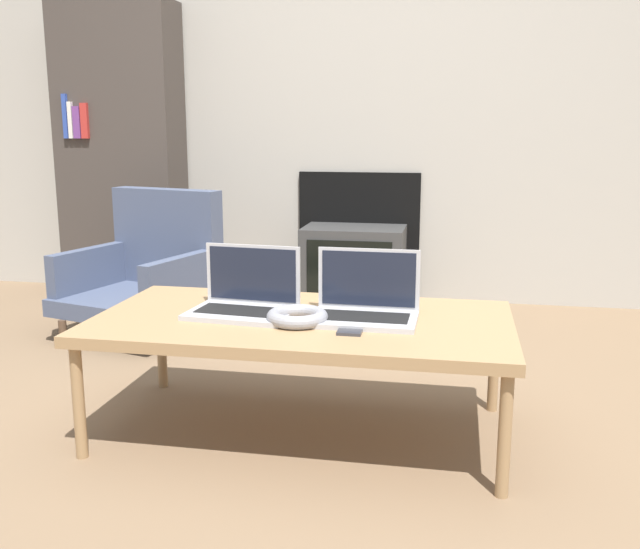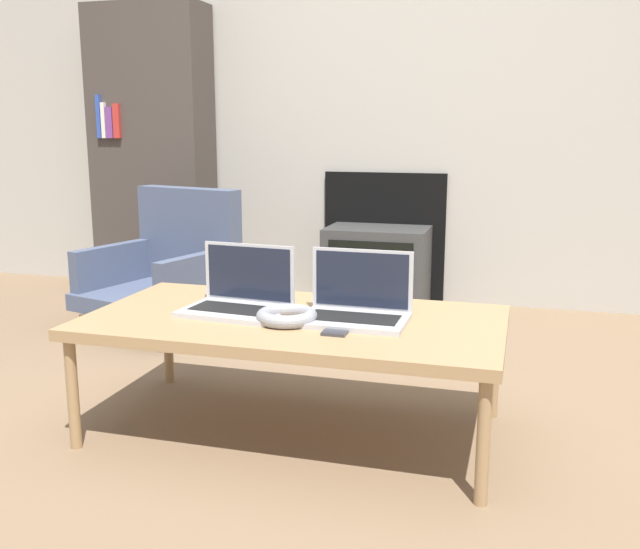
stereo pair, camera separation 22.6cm
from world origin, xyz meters
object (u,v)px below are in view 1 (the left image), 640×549
tv (354,266)px  armchair (150,269)px  phone (351,329)px  laptop_right (365,305)px  headphones (296,317)px  laptop_left (245,299)px

tv → armchair: (-0.90, -0.69, 0.08)m
phone → tv: (-0.26, 1.85, -0.17)m
laptop_right → armchair: armchair is taller
phone → armchair: 1.64m
headphones → tv: (-0.08, 1.80, -0.19)m
laptop_left → headphones: 0.22m
laptop_right → armchair: bearing=140.1°
laptop_right → phone: laptop_right is taller
armchair → tv: bearing=52.7°
tv → laptop_left: bearing=-93.8°
laptop_right → armchair: 1.56m
headphones → tv: tv is taller
laptop_right → headphones: 0.22m
phone → headphones: bearing=165.1°
laptop_left → laptop_right: same height
phone → laptop_right: bearing=80.7°
laptop_right → armchair: (-1.19, 1.01, -0.13)m
laptop_right → headphones: size_ratio=1.74×
headphones → tv: bearing=92.6°
laptop_left → phone: 0.40m
headphones → phone: headphones is taller
laptop_left → armchair: armchair is taller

